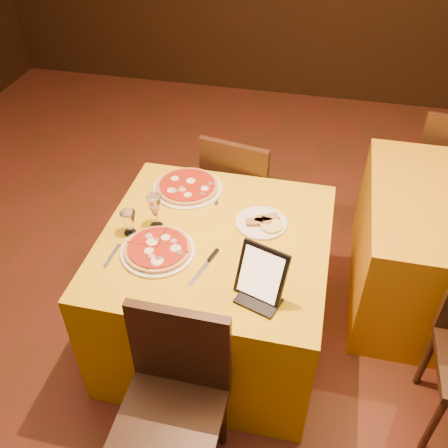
% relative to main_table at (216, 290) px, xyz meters
% --- Properties ---
extents(floor, '(6.00, 7.00, 0.01)m').
position_rel_main_table_xyz_m(floor, '(0.02, -0.28, -0.38)').
color(floor, '#5E2D19').
rests_on(floor, ground).
extents(main_table, '(1.10, 1.10, 0.75)m').
position_rel_main_table_xyz_m(main_table, '(0.00, 0.00, 0.00)').
color(main_table, gold).
rests_on(main_table, floor).
extents(chair_main_near, '(0.40, 0.40, 0.91)m').
position_rel_main_table_xyz_m(chair_main_near, '(0.00, -0.80, 0.08)').
color(chair_main_near, black).
rests_on(chair_main_near, floor).
extents(chair_main_far, '(0.45, 0.45, 0.91)m').
position_rel_main_table_xyz_m(chair_main_far, '(0.00, 0.79, 0.08)').
color(chair_main_far, black).
rests_on(chair_main_far, floor).
extents(chair_side_far, '(0.48, 0.48, 0.91)m').
position_rel_main_table_xyz_m(chair_side_far, '(1.29, 1.38, 0.08)').
color(chair_side_far, black).
rests_on(chair_side_far, floor).
extents(pizza_near, '(0.35, 0.35, 0.03)m').
position_rel_main_table_xyz_m(pizza_near, '(-0.24, -0.16, 0.39)').
color(pizza_near, white).
rests_on(pizza_near, main_table).
extents(pizza_far, '(0.38, 0.38, 0.03)m').
position_rel_main_table_xyz_m(pizza_far, '(-0.24, 0.35, 0.39)').
color(pizza_far, white).
rests_on(pizza_far, main_table).
extents(cutlet_dish, '(0.26, 0.26, 0.03)m').
position_rel_main_table_xyz_m(cutlet_dish, '(0.20, 0.15, 0.39)').
color(cutlet_dish, white).
rests_on(cutlet_dish, main_table).
extents(wine_glass, '(0.10, 0.10, 0.19)m').
position_rel_main_table_xyz_m(wine_glass, '(-0.30, 0.02, 0.47)').
color(wine_glass, '#E0D77F').
rests_on(wine_glass, main_table).
extents(water_glass, '(0.09, 0.09, 0.13)m').
position_rel_main_table_xyz_m(water_glass, '(-0.41, -0.06, 0.44)').
color(water_glass, white).
rests_on(water_glass, main_table).
extents(tablet, '(0.23, 0.16, 0.24)m').
position_rel_main_table_xyz_m(tablet, '(0.27, -0.31, 0.49)').
color(tablet, black).
rests_on(tablet, main_table).
extents(knife, '(0.09, 0.25, 0.01)m').
position_rel_main_table_xyz_m(knife, '(0.00, -0.21, 0.38)').
color(knife, silver).
rests_on(knife, main_table).
extents(fork_near, '(0.03, 0.16, 0.01)m').
position_rel_main_table_xyz_m(fork_near, '(-0.43, -0.23, 0.38)').
color(fork_near, '#ADAEB4').
rests_on(fork_near, main_table).
extents(fork_far, '(0.06, 0.16, 0.01)m').
position_rel_main_table_xyz_m(fork_far, '(-0.07, 0.32, 0.38)').
color(fork_far, silver).
rests_on(fork_far, main_table).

